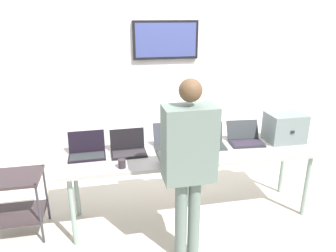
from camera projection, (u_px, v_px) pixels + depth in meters
ground at (191, 216)px, 3.67m from camera, size 8.00×8.00×0.04m
back_wall at (171, 88)px, 4.29m from camera, size 8.00×0.11×2.42m
workbench at (192, 155)px, 3.41m from camera, size 2.71×0.70×0.80m
equipment_box at (285, 127)px, 3.61m from camera, size 0.41×0.32×0.32m
laptop_station_0 at (87, 151)px, 3.26m from camera, size 0.37×0.29×0.23m
laptop_station_1 at (128, 148)px, 3.32m from camera, size 0.37×0.27×0.24m
laptop_station_2 at (171, 143)px, 3.44m from camera, size 0.37×0.35×0.24m
laptop_station_3 at (208, 141)px, 3.51m from camera, size 0.39×0.31×0.24m
laptop_station_4 at (245, 138)px, 3.60m from camera, size 0.39×0.36×0.22m
person at (189, 157)px, 2.70m from camera, size 0.44×0.59×1.70m
coffee_mug at (122, 164)px, 3.01m from camera, size 0.07×0.07×0.09m
storage_cart at (15, 197)px, 3.20m from camera, size 0.56×0.44×0.67m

